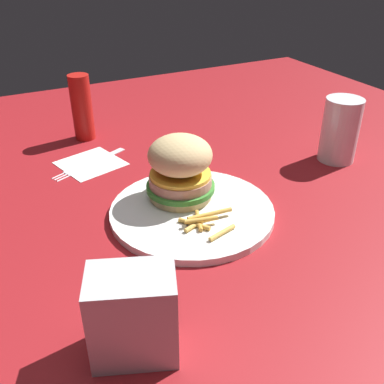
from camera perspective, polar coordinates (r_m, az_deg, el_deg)
ground_plane at (r=0.69m, az=0.37°, el=-4.26°), size 1.60×1.60×0.00m
plate at (r=0.71m, az=0.00°, el=-2.49°), size 0.26×0.26×0.01m
sandwich at (r=0.72m, az=-1.52°, el=3.14°), size 0.11×0.11×0.11m
fries_pile at (r=0.67m, az=1.48°, el=-3.90°), size 0.09×0.08×0.01m
napkin at (r=0.90m, az=-12.90°, el=3.63°), size 0.14×0.14×0.00m
fork at (r=0.89m, az=-13.00°, el=3.74°), size 0.16×0.09×0.00m
drink_glass at (r=0.92m, az=18.45°, el=7.07°), size 0.07×0.07×0.13m
napkin_dispenser at (r=0.48m, az=-7.58°, el=-15.47°), size 0.11×0.09×0.11m
ketchup_bottle at (r=0.99m, az=-14.00°, el=10.50°), size 0.04×0.04×0.14m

